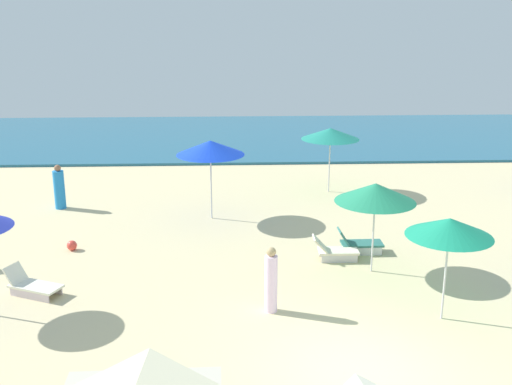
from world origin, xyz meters
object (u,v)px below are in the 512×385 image
object	(u,v)px
lounge_chair_2_0	(358,244)
umbrella_2	(375,193)
lounge_chair_0_0	(32,285)
beach_ball_0	(72,245)
umbrella_3	(210,148)
beachgoer_0	(59,188)
umbrella_1	(330,134)
lounge_chair_2_1	(334,250)
umbrella_6	(450,227)
beachgoer_2	(271,281)

from	to	relation	value
lounge_chair_2_0	umbrella_2	bearing A→B (deg)	-176.73
umbrella_2	lounge_chair_0_0	bearing A→B (deg)	-173.02
lounge_chair_0_0	beach_ball_0	bearing A→B (deg)	18.64
umbrella_3	beachgoer_0	bearing A→B (deg)	166.22
umbrella_1	lounge_chair_2_1	xyz separation A→B (m)	(-0.89, -7.00, -2.07)
umbrella_2	umbrella_3	distance (m)	6.64
lounge_chair_2_0	lounge_chair_2_1	world-z (taller)	lounge_chair_2_0
umbrella_6	beachgoer_2	xyz separation A→B (m)	(-4.05, 0.55, -1.52)
umbrella_1	beachgoer_2	size ratio (longest dim) A/B	1.54
umbrella_3	umbrella_6	bearing A→B (deg)	-53.44
lounge_chair_0_0	beachgoer_0	distance (m)	7.37
lounge_chair_2_0	beachgoer_2	bearing A→B (deg)	141.61
umbrella_2	beachgoer_2	bearing A→B (deg)	-142.19
beachgoer_0	beachgoer_2	bearing A→B (deg)	-58.95
umbrella_2	beachgoer_2	xyz separation A→B (m)	(-2.98, -2.31, -1.51)
lounge_chair_0_0	beach_ball_0	world-z (taller)	lounge_chair_0_0
lounge_chair_2_0	umbrella_3	distance (m)	6.06
lounge_chair_0_0	beach_ball_0	size ratio (longest dim) A/B	5.17
umbrella_1	umbrella_6	bearing A→B (deg)	-84.18
umbrella_3	umbrella_6	xyz separation A→B (m)	(5.67, -7.65, -0.21)
lounge_chair_0_0	umbrella_6	world-z (taller)	umbrella_6
lounge_chair_0_0	umbrella_1	bearing A→B (deg)	-20.93
umbrella_3	beachgoer_2	size ratio (longest dim) A/B	1.66
umbrella_6	beach_ball_0	bearing A→B (deg)	154.01
lounge_chair_0_0	umbrella_1	world-z (taller)	umbrella_1
beach_ball_0	umbrella_1	bearing A→B (deg)	34.21
umbrella_6	umbrella_3	bearing A→B (deg)	126.56
umbrella_1	lounge_chair_2_1	distance (m)	7.35
lounge_chair_2_1	beachgoer_0	world-z (taller)	beachgoer_0
umbrella_6	beach_ball_0	size ratio (longest dim) A/B	8.27
umbrella_6	beachgoer_0	size ratio (longest dim) A/B	1.55
umbrella_3	umbrella_6	world-z (taller)	umbrella_3
lounge_chair_2_1	umbrella_3	world-z (taller)	umbrella_3
lounge_chair_2_1	lounge_chair_2_0	bearing A→B (deg)	-57.39
umbrella_1	lounge_chair_2_0	distance (m)	6.81
lounge_chair_2_1	beachgoer_2	size ratio (longest dim) A/B	0.80
beachgoer_2	lounge_chair_2_1	bearing A→B (deg)	-92.65
umbrella_6	beach_ball_0	distance (m)	11.17
umbrella_3	beach_ball_0	size ratio (longest dim) A/B	9.04
beach_ball_0	lounge_chair_2_1	bearing A→B (deg)	-7.58
lounge_chair_2_1	beachgoer_0	distance (m)	10.66
lounge_chair_2_0	beachgoer_2	xyz separation A→B (m)	(-2.88, -3.72, 0.51)
lounge_chair_2_1	beach_ball_0	xyz separation A→B (m)	(-7.87, 1.05, -0.12)
lounge_chair_2_0	beach_ball_0	world-z (taller)	lounge_chair_2_0
beachgoer_2	beach_ball_0	world-z (taller)	beachgoer_2
umbrella_1	beach_ball_0	bearing A→B (deg)	-145.79
beachgoer_0	beachgoer_2	xyz separation A→B (m)	(7.18, -8.47, 0.04)
beachgoer_2	umbrella_6	bearing A→B (deg)	-157.52
lounge_chair_0_0	lounge_chair_2_0	xyz separation A→B (m)	(8.98, 2.52, 0.03)
umbrella_3	beachgoer_2	distance (m)	7.48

